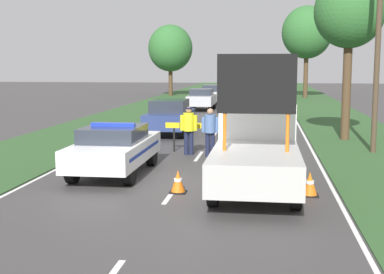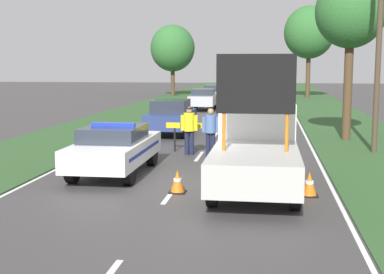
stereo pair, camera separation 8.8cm
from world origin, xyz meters
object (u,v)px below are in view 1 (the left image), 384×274
(queued_car_hatch_blue, at_px, (170,116))
(queued_car_sedan_black, at_px, (262,105))
(traffic_cone_near_police, at_px, (178,182))
(road_barrier, at_px, (208,128))
(traffic_cone_near_truck, at_px, (239,144))
(queued_car_sedan_silver, at_px, (202,99))
(work_truck, at_px, (257,144))
(police_officer, at_px, (189,126))
(roadside_tree_near_left, at_px, (350,13))
(roadside_tree_mid_left, at_px, (170,48))
(queued_car_van_white, at_px, (213,94))
(roadside_tree_near_right, at_px, (307,33))
(police_car, at_px, (115,148))
(traffic_cone_centre_front, at_px, (310,184))
(pedestrian_civilian, at_px, (210,128))
(utility_pole, at_px, (379,28))

(queued_car_hatch_blue, bearing_deg, queued_car_sedan_black, -119.39)
(traffic_cone_near_police, bearing_deg, road_barrier, 89.21)
(traffic_cone_near_truck, bearing_deg, queued_car_sedan_silver, 101.19)
(work_truck, height_order, queued_car_sedan_black, work_truck)
(police_officer, distance_m, traffic_cone_near_truck, 2.18)
(roadside_tree_near_left, height_order, roadside_tree_mid_left, roadside_tree_mid_left)
(queued_car_van_white, bearing_deg, roadside_tree_near_right, -130.42)
(queued_car_van_white, bearing_deg, roadside_tree_near_left, 110.95)
(police_car, relative_size, traffic_cone_centre_front, 7.72)
(work_truck, height_order, queued_car_hatch_blue, work_truck)
(pedestrian_civilian, height_order, traffic_cone_near_truck, pedestrian_civilian)
(queued_car_sedan_black, distance_m, queued_car_sedan_silver, 7.39)
(police_car, bearing_deg, queued_car_sedan_black, 80.93)
(police_officer, distance_m, traffic_cone_near_police, 5.79)
(queued_car_hatch_blue, bearing_deg, work_truck, 112.66)
(queued_car_sedan_silver, bearing_deg, roadside_tree_near_right, -118.62)
(work_truck, distance_m, queued_car_sedan_silver, 23.82)
(pedestrian_civilian, height_order, queued_car_sedan_black, pedestrian_civilian)
(queued_car_sedan_silver, bearing_deg, utility_pole, 115.51)
(police_officer, height_order, roadside_tree_mid_left, roadside_tree_mid_left)
(work_truck, relative_size, traffic_cone_centre_front, 9.94)
(roadside_tree_near_right, xyz_separation_m, roadside_tree_mid_left, (-13.55, 1.53, -1.39))
(pedestrian_civilian, relative_size, utility_pole, 0.19)
(roadside_tree_near_right, height_order, utility_pole, utility_pole)
(pedestrian_civilian, distance_m, roadside_tree_mid_left, 37.05)
(work_truck, xyz_separation_m, police_officer, (-2.49, 4.45, -0.06))
(pedestrian_civilian, bearing_deg, queued_car_van_white, 116.58)
(traffic_cone_near_truck, bearing_deg, queued_car_sedan_black, 86.46)
(police_car, xyz_separation_m, utility_pole, (8.34, 4.92, 3.73))
(traffic_cone_near_truck, distance_m, queued_car_sedan_silver, 18.30)
(pedestrian_civilian, relative_size, roadside_tree_mid_left, 0.24)
(road_barrier, relative_size, roadside_tree_mid_left, 0.44)
(police_officer, distance_m, utility_pole, 7.61)
(police_officer, relative_size, traffic_cone_near_truck, 3.29)
(pedestrian_civilian, bearing_deg, traffic_cone_near_truck, 75.10)
(roadside_tree_near_left, bearing_deg, queued_car_hatch_blue, 173.42)
(queued_car_hatch_blue, bearing_deg, pedestrian_civilian, 113.06)
(traffic_cone_near_truck, height_order, queued_car_hatch_blue, queued_car_hatch_blue)
(traffic_cone_near_police, xyz_separation_m, queued_car_hatch_blue, (-2.23, 11.25, 0.55))
(police_officer, xyz_separation_m, traffic_cone_centre_front, (3.83, -5.59, -0.73))
(police_officer, xyz_separation_m, roadside_tree_mid_left, (-7.03, 35.72, 3.82))
(police_officer, distance_m, queued_car_sedan_black, 13.20)
(police_car, distance_m, road_barrier, 4.84)
(queued_car_sedan_black, height_order, queued_car_sedan_silver, queued_car_sedan_black)
(work_truck, xyz_separation_m, roadside_tree_near_right, (4.02, 38.64, 5.15))
(queued_car_sedan_silver, bearing_deg, work_truck, 100.35)
(road_barrier, xyz_separation_m, queued_car_sedan_black, (1.87, 12.33, -0.09))
(police_officer, bearing_deg, work_truck, 101.51)
(police_car, relative_size, roadside_tree_mid_left, 0.64)
(queued_car_sedan_black, distance_m, queued_car_van_white, 12.43)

